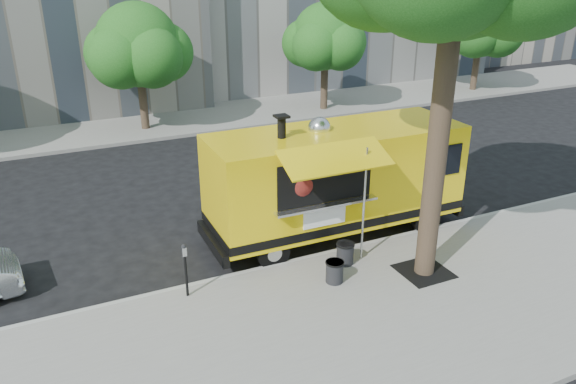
# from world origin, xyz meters

# --- Properties ---
(ground) EXTENTS (120.00, 120.00, 0.00)m
(ground) POSITION_xyz_m (0.00, 0.00, 0.00)
(ground) COLOR black
(ground) RESTS_ON ground
(sidewalk) EXTENTS (60.00, 6.00, 0.15)m
(sidewalk) POSITION_xyz_m (0.00, -4.00, 0.07)
(sidewalk) COLOR gray
(sidewalk) RESTS_ON ground
(curb) EXTENTS (60.00, 0.14, 0.16)m
(curb) POSITION_xyz_m (0.00, -0.93, 0.07)
(curb) COLOR #999993
(curb) RESTS_ON ground
(far_sidewalk) EXTENTS (60.00, 5.00, 0.15)m
(far_sidewalk) POSITION_xyz_m (0.00, 13.50, 0.07)
(far_sidewalk) COLOR gray
(far_sidewalk) RESTS_ON ground
(tree_well) EXTENTS (1.20, 1.20, 0.02)m
(tree_well) POSITION_xyz_m (2.60, -2.80, 0.15)
(tree_well) COLOR black
(tree_well) RESTS_ON sidewalk
(far_tree_b) EXTENTS (3.60, 3.60, 5.50)m
(far_tree_b) POSITION_xyz_m (-1.00, 12.70, 3.83)
(far_tree_b) COLOR #33261C
(far_tree_b) RESTS_ON far_sidewalk
(far_tree_c) EXTENTS (3.24, 3.24, 5.21)m
(far_tree_c) POSITION_xyz_m (8.00, 12.40, 3.72)
(far_tree_c) COLOR #33261C
(far_tree_c) RESTS_ON far_sidewalk
(far_tree_d) EXTENTS (3.78, 3.78, 5.64)m
(far_tree_d) POSITION_xyz_m (18.00, 12.60, 3.89)
(far_tree_d) COLOR #33261C
(far_tree_d) RESTS_ON far_sidewalk
(sign_post) EXTENTS (0.28, 0.06, 3.00)m
(sign_post) POSITION_xyz_m (1.55, -1.55, 1.85)
(sign_post) COLOR silver
(sign_post) RESTS_ON sidewalk
(parking_meter) EXTENTS (0.11, 0.11, 1.33)m
(parking_meter) POSITION_xyz_m (-3.00, -1.35, 0.98)
(parking_meter) COLOR black
(parking_meter) RESTS_ON sidewalk
(food_truck) EXTENTS (7.41, 3.45, 3.66)m
(food_truck) POSITION_xyz_m (1.70, 0.17, 1.72)
(food_truck) COLOR yellow
(food_truck) RESTS_ON ground
(trash_bin_left) EXTENTS (0.47, 0.47, 0.56)m
(trash_bin_left) POSITION_xyz_m (1.03, -1.62, 0.45)
(trash_bin_left) COLOR black
(trash_bin_left) RESTS_ON sidewalk
(trash_bin_right) EXTENTS (0.45, 0.45, 0.54)m
(trash_bin_right) POSITION_xyz_m (0.36, -2.26, 0.44)
(trash_bin_right) COLOR black
(trash_bin_right) RESTS_ON sidewalk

